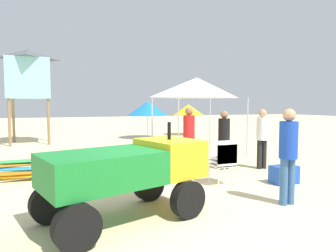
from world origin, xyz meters
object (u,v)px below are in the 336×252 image
Objects in this scene: lifeguard_near_center at (189,134)px; cooler_box at (284,174)px; lifeguard_tower at (29,74)px; beach_umbrella_mid at (148,109)px; surfboard_pile at (22,171)px; lifeguard_far_right at (262,135)px; popup_canopy at (197,88)px; lifeguard_near_right at (224,136)px; utility_cart at (128,169)px; stacked_plastic_chairs at (224,158)px; lifeguard_near_left at (288,150)px; beach_umbrella_left at (188,110)px.

cooler_box is (1.37, -2.18, -0.79)m from lifeguard_near_center.
lifeguard_tower is (-4.43, 7.73, 2.20)m from lifeguard_near_center.
beach_umbrella_mid is at bearing 90.54° from cooler_box.
beach_umbrella_mid is at bearing 53.61° from surfboard_pile.
lifeguard_far_right is 2.81× the size of cooler_box.
popup_canopy is (1.55, 2.59, 1.43)m from lifeguard_near_center.
cooler_box is (0.09, -9.97, -1.38)m from beach_umbrella_mid.
lifeguard_near_right is at bearing -102.36° from popup_canopy.
utility_cart is 4.25m from lifeguard_near_right.
lifeguard_near_center is (2.45, 2.96, 0.21)m from utility_cart.
lifeguard_far_right reaches higher than cooler_box.
surfboard_pile reaches higher than cooler_box.
beach_umbrella_mid is (5.50, 7.46, 1.36)m from surfboard_pile.
cooler_box is at bearing -14.72° from stacked_plastic_chairs.
lifeguard_near_left reaches higher than stacked_plastic_chairs.
lifeguard_tower is at bearing -179.36° from beach_umbrella_mid.
stacked_plastic_chairs is at bearing -109.34° from popup_canopy.
popup_canopy is 5.28m from beach_umbrella_mid.
beach_umbrella_mid is at bearing 80.70° from lifeguard_near_center.
lifeguard_tower is at bearing 100.48° from utility_cart.
lifeguard_far_right is at bearing 27.23° from utility_cart.
lifeguard_near_right is at bearing -92.60° from beach_umbrella_mid.
beach_umbrella_mid reaches higher than lifeguard_near_left.
lifeguard_tower reaches higher than utility_cart.
utility_cart is at bearing -142.27° from lifeguard_near_right.
lifeguard_tower is at bearing 139.32° from popup_canopy.
beach_umbrella_mid is (-0.65, 8.49, 0.63)m from lifeguard_far_right.
lifeguard_far_right is at bearing -83.46° from popup_canopy.
lifeguard_near_center reaches higher than lifeguard_near_right.
utility_cart is 1.71× the size of lifeguard_near_right.
beach_umbrella_mid reaches higher than lifeguard_far_right.
beach_umbrella_left reaches higher than lifeguard_near_left.
utility_cart is 0.64× the size of lifeguard_tower.
lifeguard_near_right reaches higher than surfboard_pile.
stacked_plastic_chairs is 0.56× the size of beach_umbrella_left.
lifeguard_near_right is 9.95m from lifeguard_tower.
lifeguard_near_left is (0.36, -1.53, 0.39)m from stacked_plastic_chairs.
lifeguard_far_right is 0.60× the size of popup_canopy.
lifeguard_near_center is at bearing 96.26° from lifeguard_near_left.
utility_cart reaches higher than stacked_plastic_chairs.
lifeguard_near_center is at bearing 50.32° from utility_cart.
stacked_plastic_chairs is 0.24× the size of lifeguard_tower.
stacked_plastic_chairs is 1.71× the size of cooler_box.
surfboard_pile is at bearing 170.49° from lifeguard_far_right.
lifeguard_far_right is at bearing -18.55° from lifeguard_near_right.
popup_canopy reaches higher than lifeguard_near_left.
lifeguard_near_center is 9.18m from lifeguard_tower.
surfboard_pile is at bearing -88.41° from lifeguard_tower.
surfboard_pile is 6.28m from lifeguard_far_right.
stacked_plastic_chairs is at bearing -111.17° from beach_umbrella_left.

